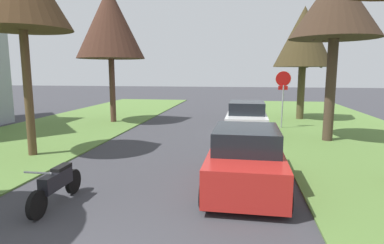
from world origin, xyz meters
TOP-DOWN VIEW (x-y plane):
  - stop_sign_far at (4.16, 14.27)m, footprint 0.81×0.38m
  - street_tree_right_mid_b at (5.75, 11.40)m, footprint 3.64×3.64m
  - street_tree_right_far at (5.68, 17.84)m, footprint 3.52×3.52m
  - street_tree_left_mid_b at (-5.39, 14.94)m, footprint 3.85×3.85m
  - parked_sedan_red at (2.22, 5.36)m, footprint 1.99×4.42m
  - parked_sedan_white at (2.32, 12.53)m, footprint 1.99×4.42m
  - parked_motorcycle at (-1.97, 3.43)m, footprint 0.60×2.05m

SIDE VIEW (x-z plane):
  - parked_motorcycle at x=-1.97m, z-range 0.00..0.97m
  - parked_sedan_red at x=2.22m, z-range -0.06..1.51m
  - parked_sedan_white at x=2.32m, z-range -0.06..1.51m
  - stop_sign_far at x=4.16m, z-range 0.71..3.67m
  - street_tree_right_far at x=5.68m, z-range 1.60..8.39m
  - street_tree_right_mid_b at x=5.75m, z-range 2.11..9.11m
  - street_tree_left_mid_b at x=-5.39m, z-range 1.85..9.49m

